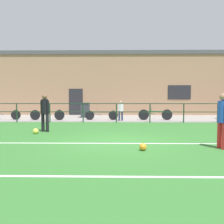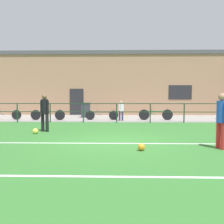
% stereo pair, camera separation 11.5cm
% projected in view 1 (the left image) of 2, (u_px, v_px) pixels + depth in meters
% --- Properties ---
extents(ground, '(60.00, 44.00, 0.04)m').
position_uv_depth(ground, '(116.00, 142.00, 9.16)').
color(ground, '#33702D').
extents(field_line_touchline, '(36.00, 0.11, 0.00)m').
position_uv_depth(field_line_touchline, '(116.00, 143.00, 8.80)').
color(field_line_touchline, white).
rests_on(field_line_touchline, ground).
extents(field_line_hash, '(36.00, 0.11, 0.00)m').
position_uv_depth(field_line_hash, '(116.00, 177.00, 5.28)').
color(field_line_hash, white).
rests_on(field_line_hash, ground).
extents(pavement_strip, '(48.00, 5.00, 0.02)m').
position_uv_depth(pavement_strip, '(116.00, 118.00, 17.63)').
color(pavement_strip, gray).
rests_on(pavement_strip, ground).
extents(perimeter_fence, '(36.07, 0.07, 1.15)m').
position_uv_depth(perimeter_fence, '(116.00, 110.00, 15.08)').
color(perimeter_fence, '#193823').
rests_on(perimeter_fence, ground).
extents(clubhouse_facade, '(28.00, 2.56, 5.10)m').
position_uv_depth(clubhouse_facade, '(117.00, 83.00, 21.13)').
color(clubhouse_facade, '#A37A5B').
rests_on(clubhouse_facade, ground).
extents(player_goalkeeper, '(0.44, 0.30, 1.70)m').
position_uv_depth(player_goalkeeper, '(45.00, 110.00, 11.43)').
color(player_goalkeeper, black).
rests_on(player_goalkeeper, ground).
extents(player_striker, '(0.31, 0.47, 1.74)m').
position_uv_depth(player_striker, '(223.00, 117.00, 7.89)').
color(player_striker, red).
rests_on(player_striker, ground).
extents(soccer_ball_match, '(0.24, 0.24, 0.24)m').
position_uv_depth(soccer_ball_match, '(36.00, 131.00, 10.85)').
color(soccer_ball_match, '#E5E04C').
rests_on(soccer_ball_match, ground).
extents(soccer_ball_spare, '(0.23, 0.23, 0.23)m').
position_uv_depth(soccer_ball_spare, '(143.00, 147.00, 7.69)').
color(soccer_ball_spare, orange).
rests_on(soccer_ball_spare, ground).
extents(spectator_child, '(0.33, 0.22, 1.25)m').
position_uv_depth(spectator_child, '(121.00, 109.00, 15.95)').
color(spectator_child, '#232D4C').
rests_on(spectator_child, pavement_strip).
extents(bicycle_parked_0, '(2.13, 0.04, 0.71)m').
position_uv_depth(bicycle_parked_0, '(101.00, 115.00, 16.33)').
color(bicycle_parked_0, black).
rests_on(bicycle_parked_0, pavement_strip).
extents(bicycle_parked_1, '(2.22, 0.04, 0.73)m').
position_uv_depth(bicycle_parked_1, '(4.00, 115.00, 16.45)').
color(bicycle_parked_1, black).
rests_on(bicycle_parked_1, pavement_strip).
extents(bicycle_parked_2, '(2.22, 0.04, 0.75)m').
position_uv_depth(bicycle_parked_2, '(47.00, 115.00, 16.23)').
color(bicycle_parked_2, black).
rests_on(bicycle_parked_2, pavement_strip).
extents(bicycle_parked_3, '(2.18, 0.04, 0.77)m').
position_uv_depth(bicycle_parked_3, '(155.00, 115.00, 16.26)').
color(bicycle_parked_3, black).
rests_on(bicycle_parked_3, pavement_strip).
extents(trash_bin_0, '(0.63, 0.54, 1.05)m').
position_uv_depth(trash_bin_0, '(85.00, 110.00, 18.02)').
color(trash_bin_0, '#33383D').
rests_on(trash_bin_0, pavement_strip).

